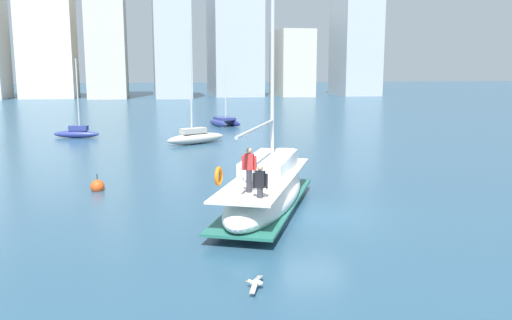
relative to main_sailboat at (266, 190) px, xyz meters
name	(u,v)px	position (x,y,z in m)	size (l,w,h in m)	color
ground_plane	(312,216)	(1.62, -1.04, -0.90)	(400.00, 400.00, 0.00)	#284C66
main_sailboat	(266,190)	(0.00, 0.00, 0.00)	(6.18, 9.73, 11.54)	white
moored_sloop_near	(196,136)	(-0.96, 20.37, -0.32)	(5.06, 3.49, 8.75)	#B7B2A8
moored_catamaran	(77,132)	(-10.36, 25.96, -0.43)	(3.91, 1.78, 6.54)	navy
moored_cutter_left	(225,121)	(3.09, 32.62, -0.39)	(2.98, 4.47, 6.42)	navy
seagull	(256,283)	(-1.98, -7.47, -0.73)	(0.60, 1.17, 0.18)	silver
mooring_buoy	(98,186)	(-7.03, 5.31, -0.70)	(0.66, 0.66, 0.93)	#EA4C19
waterfront_buildings	(158,38)	(-1.74, 90.89, 10.77)	(84.35, 19.98, 27.50)	silver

